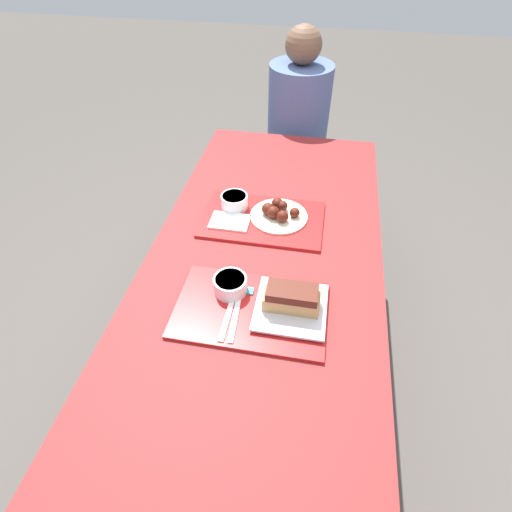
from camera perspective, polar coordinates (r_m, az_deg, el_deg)
ground_plane at (r=1.96m, az=0.83°, el=-16.17°), size 12.00×12.00×0.00m
picnic_table at (r=1.43m, az=1.09°, el=-2.90°), size 0.80×1.81×0.74m
picnic_bench_far at (r=2.47m, az=5.43°, el=11.63°), size 0.76×0.28×0.47m
tray_near at (r=1.20m, az=-0.88°, el=-7.67°), size 0.45×0.29×0.01m
tray_far at (r=1.52m, az=0.97°, el=5.25°), size 0.45×0.29×0.01m
bowl_coleslaw_near at (r=1.23m, az=-3.69°, el=-4.03°), size 0.10×0.10×0.05m
brisket_sandwich_plate at (r=1.18m, az=5.05°, el=-6.63°), size 0.21×0.21×0.09m
plastic_fork_near at (r=1.18m, az=-4.11°, el=-8.74°), size 0.02×0.17×0.00m
plastic_knife_near at (r=1.18m, az=-3.05°, el=-8.91°), size 0.03×0.17×0.00m
condiment_packet at (r=1.24m, az=-1.17°, el=-4.99°), size 0.04×0.03×0.01m
bowl_coleslaw_far at (r=1.55m, az=-3.11°, el=7.88°), size 0.10×0.10×0.05m
wings_plate_far at (r=1.51m, az=3.22°, el=6.20°), size 0.22×0.22×0.06m
napkin_far at (r=1.49m, az=-3.76°, el=4.95°), size 0.15×0.10×0.01m
person_seated_across at (r=2.29m, az=6.07°, el=19.82°), size 0.33×0.33×0.73m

